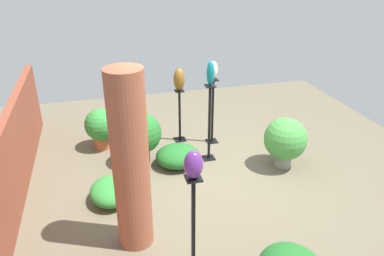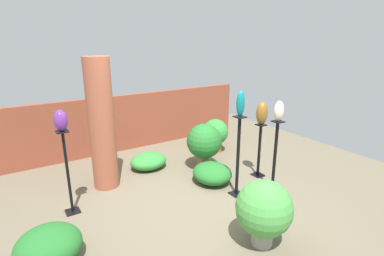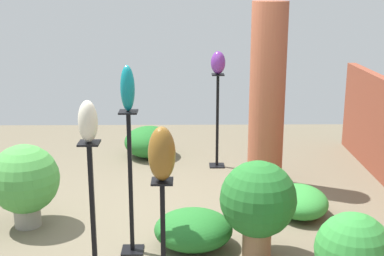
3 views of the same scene
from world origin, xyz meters
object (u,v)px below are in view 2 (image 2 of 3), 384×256
(pedestal_violet, at_px, (68,176))
(art_vase_ivory, at_px, (279,111))
(brick_pillar, at_px, (102,125))
(art_vase_bronze, at_px, (262,113))
(pedestal_teal, at_px, (238,160))
(art_vase_violet, at_px, (61,121))
(art_vase_teal, at_px, (241,104))
(potted_plant_near_pillar, at_px, (264,210))
(pedestal_bronze, at_px, (259,153))
(potted_plant_mid_right, at_px, (204,142))
(potted_plant_front_left, at_px, (215,133))
(pedestal_ivory, at_px, (275,160))

(pedestal_violet, relative_size, art_vase_ivory, 3.89)
(brick_pillar, xyz_separation_m, art_vase_bronze, (2.49, -1.13, 0.09))
(pedestal_teal, height_order, art_vase_violet, art_vase_violet)
(art_vase_violet, relative_size, art_vase_bronze, 0.72)
(art_vase_teal, bearing_deg, potted_plant_near_pillar, -116.33)
(pedestal_bronze, bearing_deg, art_vase_bronze, -176.42)
(art_vase_violet, bearing_deg, brick_pillar, 38.24)
(art_vase_violet, height_order, potted_plant_near_pillar, art_vase_violet)
(potted_plant_mid_right, bearing_deg, pedestal_bronze, -50.26)
(pedestal_violet, xyz_separation_m, art_vase_ivory, (2.96, -1.15, 0.80))
(pedestal_bronze, bearing_deg, pedestal_teal, -158.23)
(art_vase_ivory, height_order, art_vase_teal, art_vase_teal)
(art_vase_ivory, relative_size, potted_plant_near_pillar, 0.38)
(art_vase_violet, xyz_separation_m, potted_plant_mid_right, (2.51, 0.21, -0.86))
(potted_plant_mid_right, bearing_deg, potted_plant_front_left, 39.99)
(art_vase_ivory, bearing_deg, pedestal_bronze, 68.54)
(potted_plant_near_pillar, bearing_deg, art_vase_teal, 63.67)
(art_vase_ivory, distance_m, potted_plant_mid_right, 1.66)
(art_vase_ivory, xyz_separation_m, potted_plant_mid_right, (-0.45, 1.36, -0.84))
(art_vase_teal, bearing_deg, pedestal_bronze, 21.77)
(potted_plant_front_left, bearing_deg, potted_plant_near_pillar, -116.46)
(art_vase_teal, xyz_separation_m, potted_plant_front_left, (0.87, 1.74, -1.10))
(brick_pillar, relative_size, potted_plant_mid_right, 2.44)
(pedestal_violet, bearing_deg, art_vase_teal, -20.96)
(brick_pillar, xyz_separation_m, potted_plant_mid_right, (1.83, -0.33, -0.56))
(potted_plant_near_pillar, bearing_deg, pedestal_ivory, 37.68)
(art_vase_bronze, distance_m, potted_plant_near_pillar, 2.09)
(potted_plant_near_pillar, height_order, potted_plant_front_left, potted_plant_near_pillar)
(art_vase_ivory, distance_m, potted_plant_front_left, 2.21)
(pedestal_violet, distance_m, potted_plant_mid_right, 2.52)
(pedestal_ivory, xyz_separation_m, art_vase_ivory, (-0.00, 0.00, 0.82))
(pedestal_ivory, bearing_deg, art_vase_teal, 157.54)
(potted_plant_near_pillar, xyz_separation_m, potted_plant_front_left, (1.42, 2.85, -0.06))
(brick_pillar, xyz_separation_m, potted_plant_near_pillar, (1.14, -2.57, -0.61))
(pedestal_teal, distance_m, art_vase_violet, 2.67)
(pedestal_ivory, bearing_deg, pedestal_bronze, 68.54)
(art_vase_bronze, height_order, art_vase_teal, art_vase_teal)
(pedestal_teal, relative_size, potted_plant_mid_right, 1.47)
(pedestal_teal, distance_m, art_vase_teal, 0.91)
(pedestal_violet, xyz_separation_m, art_vase_violet, (0.00, 0.00, 0.83))
(pedestal_teal, relative_size, art_vase_teal, 3.34)
(art_vase_violet, xyz_separation_m, potted_plant_near_pillar, (1.83, -2.03, -0.92))
(art_vase_violet, bearing_deg, pedestal_ivory, -21.26)
(art_vase_bronze, relative_size, potted_plant_front_left, 0.55)
(art_vase_bronze, bearing_deg, potted_plant_near_pillar, -133.32)
(potted_plant_near_pillar, bearing_deg, pedestal_teal, 63.67)
(pedestal_violet, height_order, art_vase_violet, art_vase_violet)
(pedestal_bronze, xyz_separation_m, art_vase_ivory, (-0.22, -0.56, 0.93))
(brick_pillar, xyz_separation_m, art_vase_teal, (1.69, -1.45, 0.42))
(pedestal_ivory, distance_m, potted_plant_mid_right, 1.43)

